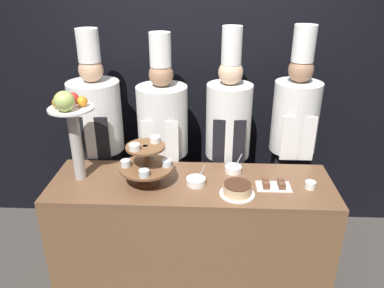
{
  "coord_description": "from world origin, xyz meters",
  "views": [
    {
      "loc": [
        0.11,
        -1.97,
        2.23
      ],
      "look_at": [
        0.0,
        0.41,
        1.13
      ],
      "focal_mm": 35.0,
      "sensor_mm": 36.0,
      "label": 1
    }
  ],
  "objects": [
    {
      "name": "chef_left",
      "position": [
        -0.8,
        0.84,
        0.99
      ],
      "size": [
        0.41,
        0.41,
        1.86
      ],
      "color": "black",
      "rests_on": "ground_plane"
    },
    {
      "name": "fruit_pedestal",
      "position": [
        -0.8,
        0.31,
        1.34
      ],
      "size": [
        0.3,
        0.3,
        0.67
      ],
      "color": "#B2ADA8",
      "rests_on": "buffet_counter"
    },
    {
      "name": "chef_right",
      "position": [
        0.8,
        0.84,
        1.03
      ],
      "size": [
        0.36,
        0.36,
        1.89
      ],
      "color": "black",
      "rests_on": "ground_plane"
    },
    {
      "name": "chef_center_right",
      "position": [
        0.27,
        0.84,
        1.0
      ],
      "size": [
        0.36,
        0.36,
        1.88
      ],
      "color": "#28282D",
      "rests_on": "ground_plane"
    },
    {
      "name": "tiered_stand",
      "position": [
        -0.31,
        0.28,
        1.05
      ],
      "size": [
        0.37,
        0.37,
        0.33
      ],
      "color": "brown",
      "rests_on": "buffet_counter"
    },
    {
      "name": "cake_round",
      "position": [
        0.31,
        0.16,
        0.92
      ],
      "size": [
        0.24,
        0.24,
        0.08
      ],
      "color": "white",
      "rests_on": "buffet_counter"
    },
    {
      "name": "cake_square_tray",
      "position": [
        0.57,
        0.27,
        0.9
      ],
      "size": [
        0.23,
        0.14,
        0.05
      ],
      "color": "white",
      "rests_on": "buffet_counter"
    },
    {
      "name": "serving_bowl_near",
      "position": [
        0.03,
        0.28,
        0.91
      ],
      "size": [
        0.13,
        0.13,
        0.15
      ],
      "color": "white",
      "rests_on": "buffet_counter"
    },
    {
      "name": "serving_bowl_far",
      "position": [
        0.3,
        0.47,
        0.91
      ],
      "size": [
        0.12,
        0.12,
        0.15
      ],
      "color": "white",
      "rests_on": "buffet_counter"
    },
    {
      "name": "buffet_counter",
      "position": [
        0.0,
        0.31,
        0.44
      ],
      "size": [
        1.99,
        0.61,
        0.88
      ],
      "color": "brown",
      "rests_on": "ground_plane"
    },
    {
      "name": "wall_back",
      "position": [
        0.0,
        1.23,
        1.4
      ],
      "size": [
        10.0,
        0.06,
        2.8
      ],
      "color": "black",
      "rests_on": "ground_plane"
    },
    {
      "name": "cup_white",
      "position": [
        0.81,
        0.26,
        0.91
      ],
      "size": [
        0.07,
        0.07,
        0.05
      ],
      "color": "white",
      "rests_on": "buffet_counter"
    },
    {
      "name": "chef_center_left",
      "position": [
        -0.26,
        0.84,
        0.98
      ],
      "size": [
        0.4,
        0.4,
        1.83
      ],
      "color": "#38332D",
      "rests_on": "ground_plane"
    }
  ]
}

